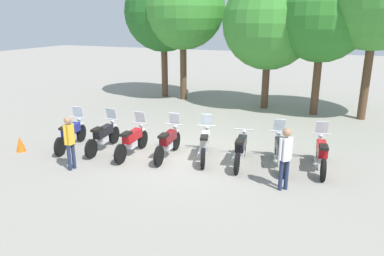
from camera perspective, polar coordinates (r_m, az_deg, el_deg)
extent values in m
plane|color=gray|center=(12.11, -0.91, -4.71)|extent=(80.00, 80.00, 0.00)
cylinder|color=black|center=(14.27, -16.91, -0.73)|extent=(0.24, 0.65, 0.64)
cylinder|color=black|center=(12.98, -19.88, -2.75)|extent=(0.24, 0.65, 0.64)
cube|color=silver|center=(14.18, -17.02, 0.58)|extent=(0.20, 0.38, 0.04)
cube|color=navy|center=(13.56, -18.36, -0.22)|extent=(0.47, 0.98, 0.30)
cube|color=silver|center=(13.60, -18.35, -1.37)|extent=(0.30, 0.44, 0.24)
cube|color=black|center=(13.17, -19.23, 0.07)|extent=(0.33, 0.48, 0.08)
cylinder|color=silver|center=(14.11, -17.17, 0.38)|extent=(0.10, 0.23, 0.64)
cylinder|color=silver|center=(13.95, -17.45, 1.60)|extent=(0.61, 0.17, 0.04)
sphere|color=silver|center=(14.09, -17.18, 1.27)|extent=(0.19, 0.19, 0.16)
cylinder|color=silver|center=(13.44, -19.52, -1.96)|extent=(0.23, 0.70, 0.07)
cube|color=silver|center=(13.95, -17.41, 2.46)|extent=(0.38, 0.21, 0.39)
cylinder|color=black|center=(13.72, -12.04, -1.06)|extent=(0.16, 0.65, 0.64)
cylinder|color=black|center=(12.47, -15.44, -3.14)|extent=(0.16, 0.65, 0.64)
cube|color=silver|center=(13.62, -12.13, 0.30)|extent=(0.16, 0.37, 0.04)
cube|color=black|center=(13.02, -13.66, -0.52)|extent=(0.35, 0.97, 0.30)
cube|color=silver|center=(13.06, -13.68, -1.72)|extent=(0.26, 0.42, 0.24)
cube|color=black|center=(12.64, -14.62, -0.22)|extent=(0.28, 0.46, 0.08)
cylinder|color=silver|center=(13.56, -12.30, 0.10)|extent=(0.07, 0.23, 0.64)
cylinder|color=silver|center=(13.39, -12.58, 1.37)|extent=(0.62, 0.10, 0.04)
sphere|color=silver|center=(13.53, -12.28, 1.02)|extent=(0.18, 0.18, 0.16)
cylinder|color=silver|center=(12.92, -14.95, -2.30)|extent=(0.14, 0.70, 0.07)
cube|color=silver|center=(13.39, -12.51, 2.26)|extent=(0.37, 0.17, 0.39)
cylinder|color=black|center=(13.06, -7.71, -1.75)|extent=(0.14, 0.64, 0.64)
cylinder|color=black|center=(11.78, -11.11, -4.00)|extent=(0.14, 0.64, 0.64)
cube|color=silver|center=(12.96, -7.77, -0.32)|extent=(0.14, 0.37, 0.04)
cube|color=red|center=(12.34, -9.29, -1.21)|extent=(0.31, 0.96, 0.30)
cube|color=silver|center=(12.39, -9.34, -2.47)|extent=(0.24, 0.41, 0.24)
cube|color=black|center=(11.96, -10.24, -0.91)|extent=(0.27, 0.45, 0.08)
cylinder|color=silver|center=(12.89, -7.95, -0.54)|extent=(0.06, 0.23, 0.64)
cylinder|color=silver|center=(12.72, -8.19, 0.78)|extent=(0.62, 0.07, 0.04)
sphere|color=silver|center=(12.86, -7.91, 0.42)|extent=(0.17, 0.17, 0.16)
cylinder|color=silver|center=(12.24, -10.65, -3.08)|extent=(0.11, 0.70, 0.07)
cube|color=silver|center=(12.71, -8.11, 1.72)|extent=(0.37, 0.15, 0.39)
cylinder|color=black|center=(12.79, -2.52, -2.01)|extent=(0.16, 0.65, 0.64)
cylinder|color=black|center=(11.44, -5.19, -4.39)|extent=(0.16, 0.65, 0.64)
cube|color=silver|center=(12.69, -2.54, -0.56)|extent=(0.15, 0.37, 0.04)
cube|color=maroon|center=(12.04, -3.73, -1.49)|extent=(0.34, 0.97, 0.30)
cube|color=silver|center=(12.08, -3.79, -2.78)|extent=(0.25, 0.42, 0.24)
cube|color=black|center=(11.63, -4.46, -1.19)|extent=(0.28, 0.46, 0.08)
cylinder|color=silver|center=(12.61, -2.68, -0.78)|extent=(0.07, 0.23, 0.64)
cylinder|color=silver|center=(12.44, -2.84, 0.57)|extent=(0.62, 0.09, 0.04)
sphere|color=silver|center=(12.59, -2.63, 0.21)|extent=(0.17, 0.17, 0.16)
cylinder|color=silver|center=(11.90, -5.03, -3.43)|extent=(0.13, 0.70, 0.07)
cube|color=silver|center=(12.44, -2.76, 1.53)|extent=(0.37, 0.16, 0.39)
cylinder|color=black|center=(12.67, 2.30, -2.20)|extent=(0.28, 0.64, 0.64)
cylinder|color=black|center=(11.22, 1.72, -4.76)|extent=(0.28, 0.64, 0.64)
cube|color=silver|center=(12.56, 2.31, -0.73)|extent=(0.22, 0.38, 0.04)
cube|color=silver|center=(11.87, 2.06, -1.73)|extent=(0.52, 0.98, 0.30)
cube|color=silver|center=(11.91, 2.03, -3.04)|extent=(0.32, 0.45, 0.24)
cube|color=black|center=(11.43, 1.92, -1.47)|extent=(0.35, 0.49, 0.08)
cylinder|color=silver|center=(12.48, 2.28, -0.97)|extent=(0.11, 0.23, 0.64)
cylinder|color=silver|center=(12.30, 2.27, 0.39)|extent=(0.61, 0.21, 0.04)
sphere|color=silver|center=(12.46, 2.31, 0.03)|extent=(0.20, 0.20, 0.16)
cylinder|color=silver|center=(11.66, 1.13, -3.79)|extent=(0.26, 0.69, 0.07)
cube|color=silver|center=(12.30, 2.30, 1.37)|extent=(0.38, 0.23, 0.39)
cylinder|color=black|center=(12.35, 8.05, -2.86)|extent=(0.18, 0.65, 0.64)
cylinder|color=black|center=(10.91, 7.02, -5.52)|extent=(0.18, 0.65, 0.64)
cube|color=silver|center=(12.24, 8.11, -1.37)|extent=(0.17, 0.37, 0.04)
cube|color=black|center=(11.55, 7.66, -2.40)|extent=(0.38, 0.98, 0.30)
cube|color=silver|center=(11.60, 7.58, -3.74)|extent=(0.27, 0.43, 0.24)
cube|color=black|center=(11.12, 7.43, -2.14)|extent=(0.30, 0.47, 0.08)
cylinder|color=silver|center=(12.16, 8.05, -1.61)|extent=(0.08, 0.23, 0.64)
cylinder|color=silver|center=(11.98, 8.07, -0.22)|extent=(0.62, 0.12, 0.04)
sphere|color=silver|center=(12.14, 8.12, -0.58)|extent=(0.18, 0.18, 0.16)
cylinder|color=silver|center=(11.36, 6.56, -4.48)|extent=(0.16, 0.70, 0.07)
cylinder|color=black|center=(12.37, 13.16, -3.11)|extent=(0.27, 0.64, 0.64)
cylinder|color=black|center=(10.94, 14.03, -5.86)|extent=(0.27, 0.64, 0.64)
cube|color=silver|center=(12.27, 13.26, -1.62)|extent=(0.22, 0.38, 0.04)
cube|color=black|center=(11.58, 13.65, -2.70)|extent=(0.51, 0.98, 0.30)
cube|color=silver|center=(11.63, 13.59, -4.04)|extent=(0.32, 0.45, 0.24)
cube|color=black|center=(11.14, 13.96, -2.46)|extent=(0.35, 0.49, 0.08)
cylinder|color=silver|center=(12.19, 13.30, -1.86)|extent=(0.11, 0.23, 0.64)
cylinder|color=silver|center=(12.00, 13.45, -0.48)|extent=(0.61, 0.21, 0.04)
sphere|color=silver|center=(12.16, 13.34, -0.84)|extent=(0.20, 0.20, 0.16)
cylinder|color=silver|center=(11.35, 12.94, -4.83)|extent=(0.26, 0.69, 0.07)
cube|color=silver|center=(12.00, 13.48, 0.51)|extent=(0.38, 0.23, 0.39)
cylinder|color=black|center=(12.48, 19.17, -3.46)|extent=(0.19, 0.65, 0.64)
cylinder|color=black|center=(11.04, 19.78, -6.18)|extent=(0.19, 0.65, 0.64)
cube|color=silver|center=(12.37, 19.32, -1.98)|extent=(0.17, 0.37, 0.04)
cube|color=red|center=(11.68, 19.60, -3.05)|extent=(0.40, 0.98, 0.30)
cube|color=silver|center=(11.73, 19.50, -4.37)|extent=(0.28, 0.43, 0.24)
cube|color=black|center=(11.24, 19.87, -2.81)|extent=(0.30, 0.47, 0.08)
cylinder|color=silver|center=(12.29, 19.34, -2.22)|extent=(0.08, 0.23, 0.64)
cylinder|color=silver|center=(12.11, 19.53, -0.86)|extent=(0.62, 0.13, 0.04)
sphere|color=silver|center=(12.26, 19.42, -1.21)|extent=(0.18, 0.18, 0.16)
cylinder|color=silver|center=(11.45, 18.79, -5.13)|extent=(0.17, 0.70, 0.07)
cube|color=silver|center=(12.11, 19.60, 0.13)|extent=(0.38, 0.18, 0.39)
cylinder|color=#232D4C|center=(11.64, -18.60, -4.41)|extent=(0.12, 0.12, 0.81)
cylinder|color=#232D4C|center=(11.75, -18.00, -4.17)|extent=(0.12, 0.12, 0.81)
cube|color=gold|center=(11.47, -18.62, -0.99)|extent=(0.22, 0.24, 0.61)
cylinder|color=gold|center=(11.36, -19.21, -1.13)|extent=(0.09, 0.09, 0.57)
cylinder|color=gold|center=(11.57, -18.05, -0.71)|extent=(0.09, 0.09, 0.57)
sphere|color=#A87A5B|center=(11.35, -18.82, 1.13)|extent=(0.24, 0.24, 0.22)
cylinder|color=#232D4C|center=(10.08, 13.68, -7.21)|extent=(0.15, 0.15, 0.84)
cylinder|color=#232D4C|center=(10.16, 14.51, -7.07)|extent=(0.15, 0.15, 0.84)
cube|color=silver|center=(9.85, 14.40, -3.22)|extent=(0.30, 0.29, 0.63)
cylinder|color=silver|center=(9.77, 13.60, -3.24)|extent=(0.11, 0.11, 0.60)
cylinder|color=silver|center=(9.93, 15.19, -3.03)|extent=(0.11, 0.11, 0.60)
sphere|color=#A87A5B|center=(9.71, 14.59, -0.67)|extent=(0.32, 0.32, 0.23)
cylinder|color=brown|center=(21.47, -4.29, 9.18)|extent=(0.36, 0.36, 3.22)
sphere|color=#236623|center=(21.28, -4.48, 17.53)|extent=(4.31, 4.31, 4.31)
cylinder|color=brown|center=(20.67, -1.36, 9.21)|extent=(0.36, 0.36, 3.43)
sphere|color=#3D8E33|center=(20.50, -1.42, 18.37)|extent=(4.51, 4.51, 4.51)
cylinder|color=brown|center=(18.96, 11.39, 6.99)|extent=(0.36, 0.36, 2.63)
sphere|color=#3D8E33|center=(18.71, 11.92, 15.75)|extent=(4.50, 4.50, 4.50)
cylinder|color=brown|center=(18.25, 18.81, 6.77)|extent=(0.36, 0.36, 3.08)
sphere|color=#2D7A28|center=(18.02, 19.73, 16.16)|extent=(4.14, 4.14, 4.14)
cylinder|color=brown|center=(18.09, 25.52, 7.02)|extent=(0.36, 0.36, 3.75)
cone|color=orange|center=(13.95, -25.20, -2.23)|extent=(0.32, 0.32, 0.55)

